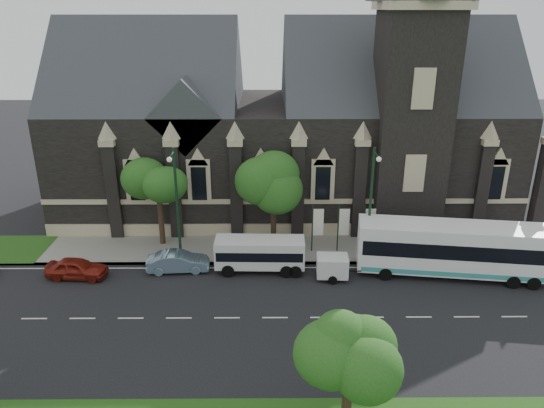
{
  "coord_description": "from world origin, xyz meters",
  "views": [
    {
      "loc": [
        2.62,
        -26.89,
        18.09
      ],
      "look_at": [
        2.85,
        6.0,
        5.29
      ],
      "focal_mm": 33.49,
      "sensor_mm": 36.0,
      "label": 1
    }
  ],
  "objects_px": {
    "tree_park_east": "(354,351)",
    "tree_walk_right": "(276,176)",
    "shuttle_bus": "(260,252)",
    "banner_flag_left": "(316,225)",
    "street_lamp_near": "(371,200)",
    "box_trailer": "(332,266)",
    "car_far_red": "(77,268)",
    "tree_walk_left": "(161,177)",
    "tour_coach": "(453,248)",
    "street_lamp_mid": "(176,201)",
    "banner_flag_center": "(342,225)",
    "sedan": "(178,262)",
    "banner_flag_right": "(368,225)"
  },
  "relations": [
    {
      "from": "tour_coach",
      "to": "sedan",
      "type": "xyz_separation_m",
      "value": [
        -19.69,
        0.72,
        -1.36
      ]
    },
    {
      "from": "tree_walk_right",
      "to": "street_lamp_mid",
      "type": "bearing_deg",
      "value": -153.35
    },
    {
      "from": "tree_park_east",
      "to": "street_lamp_mid",
      "type": "xyz_separation_m",
      "value": [
        -10.18,
        16.42,
        0.49
      ]
    },
    {
      "from": "street_lamp_mid",
      "to": "box_trailer",
      "type": "xyz_separation_m",
      "value": [
        11.12,
        -2.15,
        -4.15
      ]
    },
    {
      "from": "box_trailer",
      "to": "tour_coach",
      "type": "bearing_deg",
      "value": 5.74
    },
    {
      "from": "street_lamp_near",
      "to": "street_lamp_mid",
      "type": "height_order",
      "value": "same"
    },
    {
      "from": "banner_flag_center",
      "to": "tour_coach",
      "type": "xyz_separation_m",
      "value": [
        7.4,
        -3.61,
        -0.28
      ]
    },
    {
      "from": "tree_park_east",
      "to": "banner_flag_center",
      "type": "relative_size",
      "value": 1.57
    },
    {
      "from": "banner_flag_left",
      "to": "car_far_red",
      "type": "xyz_separation_m",
      "value": [
        -17.36,
        -3.82,
        -1.65
      ]
    },
    {
      "from": "banner_flag_right",
      "to": "tour_coach",
      "type": "relative_size",
      "value": 0.3
    },
    {
      "from": "tree_walk_right",
      "to": "street_lamp_mid",
      "type": "xyz_separation_m",
      "value": [
        -7.21,
        -3.62,
        -0.71
      ]
    },
    {
      "from": "tree_park_east",
      "to": "street_lamp_near",
      "type": "relative_size",
      "value": 0.7
    },
    {
      "from": "shuttle_bus",
      "to": "sedan",
      "type": "distance_m",
      "value": 6.04
    },
    {
      "from": "street_lamp_near",
      "to": "banner_flag_center",
      "type": "xyz_separation_m",
      "value": [
        -1.71,
        1.91,
        -2.73
      ]
    },
    {
      "from": "box_trailer",
      "to": "sedan",
      "type": "height_order",
      "value": "box_trailer"
    },
    {
      "from": "tree_park_east",
      "to": "sedan",
      "type": "distance_m",
      "value": 18.89
    },
    {
      "from": "box_trailer",
      "to": "banner_flag_center",
      "type": "bearing_deg",
      "value": 76.69
    },
    {
      "from": "tree_walk_right",
      "to": "tree_walk_left",
      "type": "height_order",
      "value": "tree_walk_right"
    },
    {
      "from": "tree_walk_left",
      "to": "street_lamp_near",
      "type": "distance_m",
      "value": 16.22
    },
    {
      "from": "banner_flag_center",
      "to": "street_lamp_near",
      "type": "bearing_deg",
      "value": -48.07
    },
    {
      "from": "street_lamp_near",
      "to": "car_far_red",
      "type": "distance_m",
      "value": 21.61
    },
    {
      "from": "tour_coach",
      "to": "box_trailer",
      "type": "distance_m",
      "value": 8.66
    },
    {
      "from": "tree_park_east",
      "to": "banner_flag_center",
      "type": "height_order",
      "value": "tree_park_east"
    },
    {
      "from": "street_lamp_mid",
      "to": "box_trailer",
      "type": "bearing_deg",
      "value": -10.96
    },
    {
      "from": "banner_flag_right",
      "to": "car_far_red",
      "type": "height_order",
      "value": "banner_flag_right"
    },
    {
      "from": "tree_walk_right",
      "to": "banner_flag_right",
      "type": "distance_m",
      "value": 8.05
    },
    {
      "from": "shuttle_bus",
      "to": "tree_park_east",
      "type": "bearing_deg",
      "value": -73.43
    },
    {
      "from": "tour_coach",
      "to": "shuttle_bus",
      "type": "xyz_separation_m",
      "value": [
        -13.69,
        0.75,
        -0.65
      ]
    },
    {
      "from": "tree_walk_left",
      "to": "tree_walk_right",
      "type": "bearing_deg",
      "value": 0.06
    },
    {
      "from": "street_lamp_near",
      "to": "banner_flag_left",
      "type": "xyz_separation_m",
      "value": [
        -3.71,
        1.91,
        -2.73
      ]
    },
    {
      "from": "street_lamp_mid",
      "to": "sedan",
      "type": "bearing_deg",
      "value": -90.0
    },
    {
      "from": "tree_walk_right",
      "to": "street_lamp_near",
      "type": "bearing_deg",
      "value": -28.06
    },
    {
      "from": "tree_park_east",
      "to": "banner_flag_left",
      "type": "bearing_deg",
      "value": 89.65
    },
    {
      "from": "banner_flag_center",
      "to": "box_trailer",
      "type": "bearing_deg",
      "value": -106.03
    },
    {
      "from": "street_lamp_mid",
      "to": "sedan",
      "type": "height_order",
      "value": "street_lamp_mid"
    },
    {
      "from": "box_trailer",
      "to": "car_far_red",
      "type": "bearing_deg",
      "value": -178.01
    },
    {
      "from": "tree_walk_right",
      "to": "sedan",
      "type": "relative_size",
      "value": 1.73
    },
    {
      "from": "tour_coach",
      "to": "tree_walk_left",
      "type": "bearing_deg",
      "value": 174.03
    },
    {
      "from": "tree_walk_right",
      "to": "street_lamp_mid",
      "type": "distance_m",
      "value": 8.1
    },
    {
      "from": "street_lamp_near",
      "to": "street_lamp_mid",
      "type": "relative_size",
      "value": 1.0
    },
    {
      "from": "box_trailer",
      "to": "sedan",
      "type": "relative_size",
      "value": 0.71
    },
    {
      "from": "tree_walk_left",
      "to": "shuttle_bus",
      "type": "bearing_deg",
      "value": -30.3
    },
    {
      "from": "sedan",
      "to": "car_far_red",
      "type": "height_order",
      "value": "sedan"
    },
    {
      "from": "shuttle_bus",
      "to": "box_trailer",
      "type": "relative_size",
      "value": 2.03
    },
    {
      "from": "shuttle_bus",
      "to": "tour_coach",
      "type": "bearing_deg",
      "value": -1.69
    },
    {
      "from": "tree_walk_right",
      "to": "banner_flag_left",
      "type": "bearing_deg",
      "value": -29.1
    },
    {
      "from": "tree_walk_left",
      "to": "tour_coach",
      "type": "bearing_deg",
      "value": -13.89
    },
    {
      "from": "tree_park_east",
      "to": "tree_walk_right",
      "type": "relative_size",
      "value": 0.81
    },
    {
      "from": "car_far_red",
      "to": "tree_walk_left",
      "type": "bearing_deg",
      "value": -39.19
    },
    {
      "from": "street_lamp_mid",
      "to": "sedan",
      "type": "relative_size",
      "value": 2.0
    }
  ]
}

